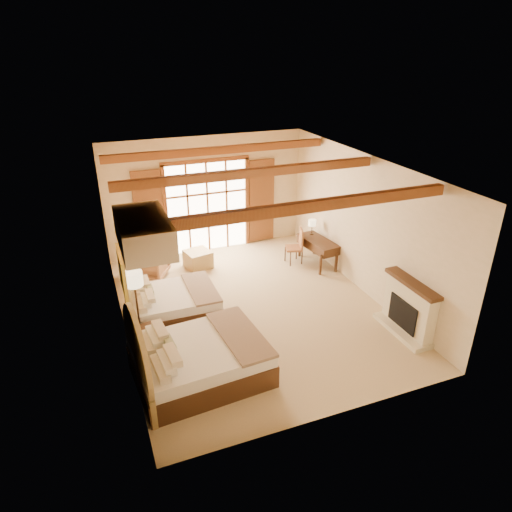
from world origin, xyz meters
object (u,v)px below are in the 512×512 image
desk (318,251)px  bed_near (191,359)px  bed_far (166,302)px  armchair (149,263)px  nightstand (146,342)px

desk → bed_near: bearing=-149.3°
bed_far → armchair: bed_far is taller
bed_near → bed_far: bearing=86.2°
armchair → bed_near: bearing=120.0°
armchair → desk: bearing=-161.8°
bed_near → desk: bearing=33.6°
bed_far → desk: bearing=15.9°
desk → bed_far: bearing=-172.0°
bed_near → bed_far: (-0.03, 2.15, -0.07)m
bed_near → nightstand: (-0.64, 1.03, -0.17)m
bed_near → bed_far: bed_near is taller
armchair → desk: armchair is taller
nightstand → bed_near: bearing=-70.7°
nightstand → desk: 5.39m
armchair → desk: (4.31, -0.83, -0.03)m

